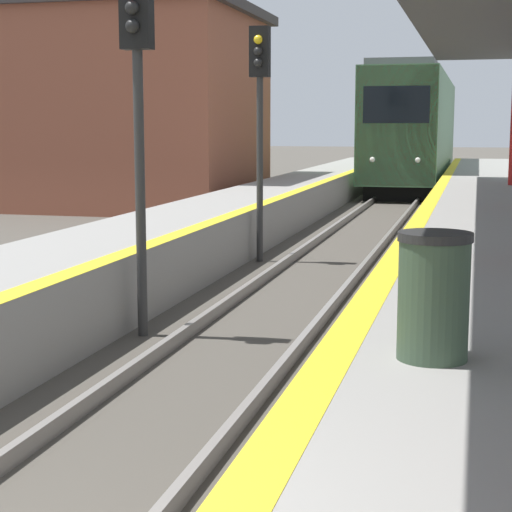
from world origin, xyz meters
TOP-DOWN VIEW (x-y plane):
  - train at (0.00, 34.04)m, footprint 2.63×17.75m
  - signal_near at (-1.28, 6.97)m, footprint 0.36×0.31m
  - signal_mid at (-1.32, 12.86)m, footprint 0.36×0.31m
  - trash_bin at (2.31, 3.33)m, footprint 0.50×0.50m
  - station_building at (-8.92, 22.82)m, footprint 9.59×7.35m

SIDE VIEW (x-z plane):
  - trash_bin at x=2.31m, z-range 0.94..1.82m
  - train at x=0.00m, z-range 0.04..4.71m
  - signal_near at x=-1.28m, z-range 0.86..5.15m
  - signal_mid at x=-1.32m, z-range 0.86..5.15m
  - station_building at x=-8.92m, z-range 0.01..6.13m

